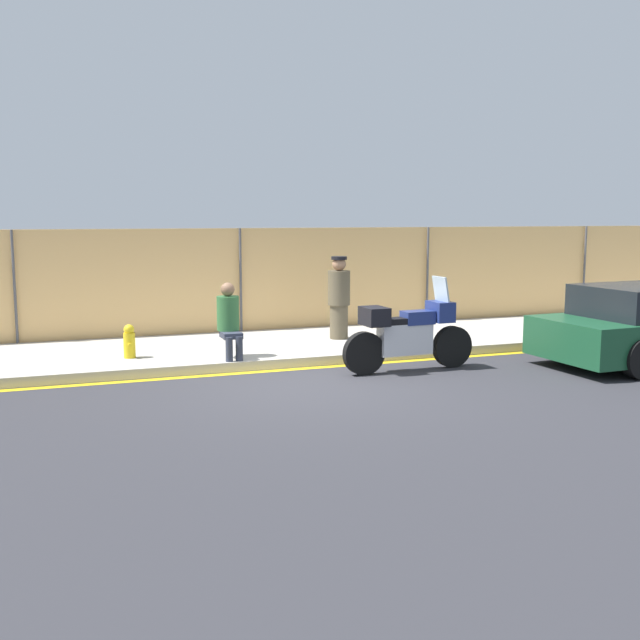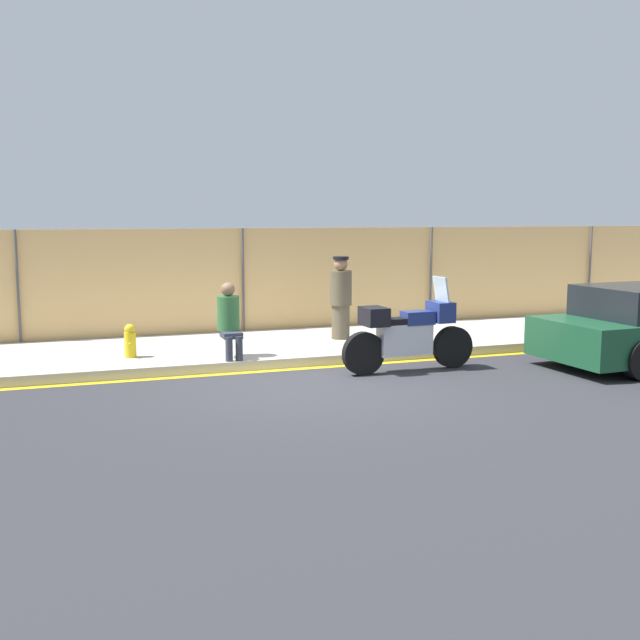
% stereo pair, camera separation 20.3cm
% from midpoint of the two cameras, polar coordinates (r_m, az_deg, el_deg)
% --- Properties ---
extents(ground_plane, '(120.00, 120.00, 0.00)m').
position_cam_midpoint_polar(ground_plane, '(11.56, -1.09, -4.87)').
color(ground_plane, '#2D2D33').
extents(sidewalk, '(32.34, 3.27, 0.17)m').
position_cam_midpoint_polar(sidewalk, '(14.21, -4.82, -2.12)').
color(sidewalk, '#ADA89E').
rests_on(sidewalk, ground_plane).
extents(curb_paint_stripe, '(32.34, 0.18, 0.01)m').
position_cam_midpoint_polar(curb_paint_stripe, '(12.60, -2.75, -3.79)').
color(curb_paint_stripe, gold).
rests_on(curb_paint_stripe, ground_plane).
extents(storefront_fence, '(30.73, 0.17, 2.31)m').
position_cam_midpoint_polar(storefront_fence, '(15.72, -6.52, 2.76)').
color(storefront_fence, '#E5B26B').
rests_on(storefront_fence, ground_plane).
extents(motorcycle, '(2.38, 0.55, 1.56)m').
position_cam_midpoint_polar(motorcycle, '(12.44, 6.26, -1.02)').
color(motorcycle, black).
rests_on(motorcycle, ground_plane).
extents(officer_standing, '(0.43, 0.43, 1.61)m').
position_cam_midpoint_polar(officer_standing, '(14.58, 1.05, 1.73)').
color(officer_standing, brown).
rests_on(officer_standing, sidewalk).
extents(person_seated_on_curb, '(0.38, 0.66, 1.28)m').
position_cam_midpoint_polar(person_seated_on_curb, '(12.74, -7.41, 0.26)').
color(person_seated_on_curb, '#2D3342').
rests_on(person_seated_on_curb, sidewalk).
extents(fire_hydrant, '(0.20, 0.25, 0.57)m').
position_cam_midpoint_polar(fire_hydrant, '(13.09, -14.75, -1.59)').
color(fire_hydrant, gold).
rests_on(fire_hydrant, sidewalk).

